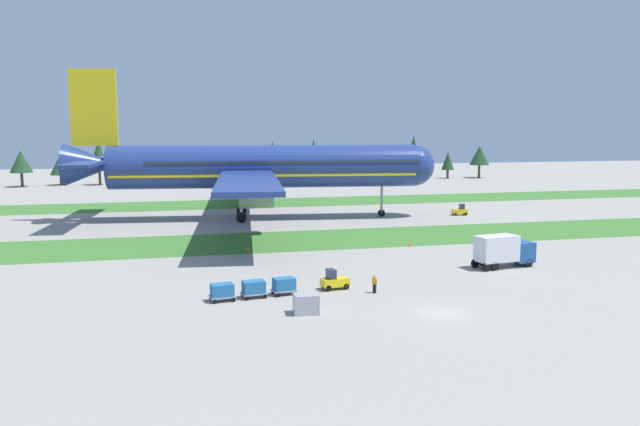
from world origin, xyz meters
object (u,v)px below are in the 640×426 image
ground_crew_marshaller (375,283)px  uld_container_1 (306,304)px  pushback_tractor (460,210)px  taxiway_marker_1 (410,244)px  airliner (256,166)px  cargo_dolly_third (222,291)px  cargo_dolly_lead (284,285)px  cargo_dolly_second (254,288)px  uld_container_0 (306,304)px  baggage_tug (334,281)px  taxiway_marker_0 (247,248)px  catering_truck (504,250)px

ground_crew_marshaller → uld_container_1: ground_crew_marshaller is taller
pushback_tractor → taxiway_marker_1: 31.86m
airliner → taxiway_marker_1: airliner is taller
pushback_tractor → ground_crew_marshaller: bearing=152.8°
cargo_dolly_third → pushback_tractor: size_ratio=0.88×
cargo_dolly_lead → cargo_dolly_third: 5.80m
cargo_dolly_lead → cargo_dolly_second: size_ratio=1.00×
cargo_dolly_lead → uld_container_1: cargo_dolly_lead is taller
pushback_tractor → ground_crew_marshaller: 55.71m
taxiway_marker_1 → uld_container_0: bearing=-126.5°
baggage_tug → taxiway_marker_0: (-5.77, 21.35, -0.55)m
taxiway_marker_1 → ground_crew_marshaller: bearing=-119.0°
catering_truck → uld_container_1: bearing=-72.9°
cargo_dolly_third → catering_truck: 31.88m
taxiway_marker_1 → cargo_dolly_third: bearing=-141.4°
cargo_dolly_lead → taxiway_marker_0: (-0.80, 22.13, -0.65)m
ground_crew_marshaller → uld_container_1: 9.04m
catering_truck → taxiway_marker_0: (-26.23, 16.37, -1.69)m
baggage_tug → ground_crew_marshaller: bearing=47.8°
baggage_tug → taxiway_marker_0: 22.12m
cargo_dolly_third → uld_container_0: uld_container_0 is taller
cargo_dolly_lead → ground_crew_marshaller: ground_crew_marshaller is taller
pushback_tractor → ground_crew_marshaller: size_ratio=1.57×
uld_container_0 → taxiway_marker_1: bearing=53.5°
cargo_dolly_lead → baggage_tug: bearing=90.0°
baggage_tug → pushback_tractor: (34.09, 44.26, 0.00)m
cargo_dolly_lead → taxiway_marker_1: (19.92, 19.57, -0.61)m
pushback_tractor → taxiway_marker_0: size_ratio=5.14×
cargo_dolly_third → pushback_tractor: bearing=126.8°
cargo_dolly_third → pushback_tractor: 64.16m
cargo_dolly_lead → catering_truck: (25.43, 5.76, 1.03)m
baggage_tug → cargo_dolly_second: size_ratio=1.15×
cargo_dolly_third → taxiway_marker_0: cargo_dolly_third is taller
uld_container_0 → cargo_dolly_third: bearing=140.1°
airliner → uld_container_1: (-3.26, -55.28, -7.98)m
airliner → taxiway_marker_1: (15.96, -29.39, -8.45)m
cargo_dolly_second → uld_container_1: size_ratio=1.20×
airliner → taxiway_marker_1: bearing=34.9°
airliner → taxiway_marker_0: airliner is taller
airliner → uld_container_0: 55.94m
cargo_dolly_lead → pushback_tractor: (39.05, 45.04, -0.10)m
cargo_dolly_second → uld_container_1: (3.56, -5.86, -0.15)m
cargo_dolly_lead → taxiway_marker_0: cargo_dolly_lead is taller
baggage_tug → catering_truck: size_ratio=0.38×
catering_truck → pushback_tractor: (13.63, 39.28, -1.14)m
cargo_dolly_second → pushback_tractor: 61.86m
ground_crew_marshaller → taxiway_marker_0: 25.23m
cargo_dolly_second → pushback_tractor: bearing=128.4°
cargo_dolly_third → taxiway_marker_0: 23.56m
pushback_tractor → taxiway_marker_1: pushback_tractor is taller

